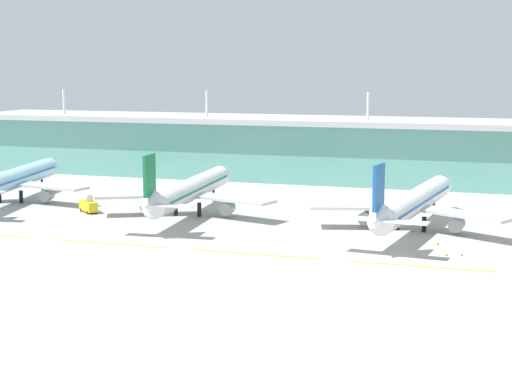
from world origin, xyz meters
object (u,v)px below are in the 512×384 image
object	(u,v)px
airliner_nearest	(12,180)
safety_cone_nose_front	(438,244)
safety_cone_right_wingtip	(447,254)
airliner_near_middle	(189,191)
safety_cone_left_wingtip	(462,254)
airliner_far_middle	(413,203)
fuel_truck	(88,204)

from	to	relation	value
airliner_nearest	safety_cone_nose_front	size ratio (longest dim) A/B	96.50
airliner_nearest	safety_cone_nose_front	world-z (taller)	airliner_nearest
airliner_nearest	safety_cone_nose_front	distance (m)	123.82
safety_cone_right_wingtip	safety_cone_nose_front	bearing A→B (deg)	105.54
airliner_near_middle	safety_cone_left_wingtip	size ratio (longest dim) A/B	96.14
airliner_nearest	safety_cone_left_wingtip	world-z (taller)	airliner_nearest
airliner_far_middle	safety_cone_nose_front	size ratio (longest dim) A/B	97.54
airliner_near_middle	airliner_far_middle	size ratio (longest dim) A/B	0.99
airliner_far_middle	safety_cone_left_wingtip	world-z (taller)	airliner_far_middle
airliner_nearest	airliner_far_middle	size ratio (longest dim) A/B	0.99
safety_cone_left_wingtip	safety_cone_right_wingtip	size ratio (longest dim) A/B	1.00
safety_cone_left_wingtip	airliner_near_middle	bearing A→B (deg)	159.52
airliner_nearest	safety_cone_left_wingtip	size ratio (longest dim) A/B	96.50
airliner_near_middle	safety_cone_left_wingtip	xyz separation A→B (m)	(71.48, -26.70, -6.10)
airliner_near_middle	safety_cone_nose_front	xyz separation A→B (m)	(65.70, -17.62, -6.10)
safety_cone_right_wingtip	airliner_near_middle	bearing A→B (deg)	158.04
airliner_far_middle	airliner_nearest	bearing A→B (deg)	177.15
airliner_far_middle	airliner_near_middle	bearing A→B (deg)	177.94
airliner_far_middle	fuel_truck	xyz separation A→B (m)	(-85.10, -2.65, -4.19)
airliner_far_middle	fuel_truck	world-z (taller)	airliner_far_middle
airliner_far_middle	safety_cone_left_wingtip	bearing A→B (deg)	-61.38
airliner_near_middle	airliner_far_middle	bearing A→B (deg)	-2.06
fuel_truck	safety_cone_nose_front	world-z (taller)	fuel_truck
fuel_truck	safety_cone_right_wingtip	xyz separation A→B (m)	(95.53, -22.87, -1.91)
fuel_truck	safety_cone_nose_front	xyz separation A→B (m)	(92.75, -12.88, -1.91)
airliner_nearest	airliner_near_middle	distance (m)	56.25
safety_cone_left_wingtip	fuel_truck	bearing A→B (deg)	167.44
airliner_near_middle	safety_cone_right_wingtip	size ratio (longest dim) A/B	96.14
airliner_far_middle	safety_cone_left_wingtip	size ratio (longest dim) A/B	97.54
airliner_near_middle	safety_cone_left_wingtip	bearing A→B (deg)	-20.48
airliner_nearest	airliner_far_middle	bearing A→B (deg)	-2.85
fuel_truck	safety_cone_left_wingtip	bearing A→B (deg)	-12.56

